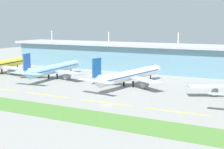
# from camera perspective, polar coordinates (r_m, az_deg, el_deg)

# --- Properties ---
(ground_plane) EXTENTS (600.00, 600.00, 0.00)m
(ground_plane) POSITION_cam_1_polar(r_m,az_deg,el_deg) (147.27, -0.93, -5.34)
(ground_plane) COLOR gray
(terminal_building) EXTENTS (288.00, 34.00, 29.65)m
(terminal_building) POSITION_cam_1_polar(r_m,az_deg,el_deg) (245.24, 11.62, 2.66)
(terminal_building) COLOR #6693A8
(terminal_building) RESTS_ON ground
(airliner_near_middle) EXTENTS (48.54, 66.49, 18.90)m
(airliner_near_middle) POSITION_cam_1_polar(r_m,az_deg,el_deg) (220.31, -9.98, 0.96)
(airliner_near_middle) COLOR #9ED1EA
(airliner_near_middle) RESTS_ON ground
(airliner_center) EXTENTS (48.33, 70.10, 18.90)m
(airliner_center) POSITION_cam_1_polar(r_m,az_deg,el_deg) (190.34, 3.11, -0.14)
(airliner_center) COLOR white
(airliner_center) RESTS_ON ground
(taxiway_stripe_mid_west) EXTENTS (28.00, 0.70, 0.04)m
(taxiway_stripe_mid_west) POSITION_cam_1_polar(r_m,az_deg,el_deg) (171.21, -11.11, -3.49)
(taxiway_stripe_mid_west) COLOR yellow
(taxiway_stripe_mid_west) RESTS_ON ground
(taxiway_stripe_centre) EXTENTS (28.00, 0.70, 0.04)m
(taxiway_stripe_centre) POSITION_cam_1_polar(r_m,az_deg,el_deg) (152.34, -1.13, -4.85)
(taxiway_stripe_centre) COLOR yellow
(taxiway_stripe_centre) RESTS_ON ground
(taxiway_stripe_mid_east) EXTENTS (28.00, 0.70, 0.04)m
(taxiway_stripe_mid_east) POSITION_cam_1_polar(r_m,az_deg,el_deg) (139.33, 11.22, -6.33)
(taxiway_stripe_mid_east) COLOR yellow
(taxiway_stripe_mid_east) RESTS_ON ground
(grass_verge) EXTENTS (300.00, 18.00, 0.10)m
(grass_verge) POSITION_cam_1_polar(r_m,az_deg,el_deg) (131.10, -5.15, -7.14)
(grass_verge) COLOR #518438
(grass_verge) RESTS_ON ground
(safety_cone_left_wingtip) EXTENTS (0.56, 0.56, 0.70)m
(safety_cone_left_wingtip) POSITION_cam_1_polar(r_m,az_deg,el_deg) (200.35, -9.59, -1.57)
(safety_cone_left_wingtip) COLOR orange
(safety_cone_left_wingtip) RESTS_ON ground
(safety_cone_nose_front) EXTENTS (0.56, 0.56, 0.70)m
(safety_cone_nose_front) POSITION_cam_1_polar(r_m,az_deg,el_deg) (201.17, -14.26, -1.68)
(safety_cone_nose_front) COLOR orange
(safety_cone_nose_front) RESTS_ON ground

